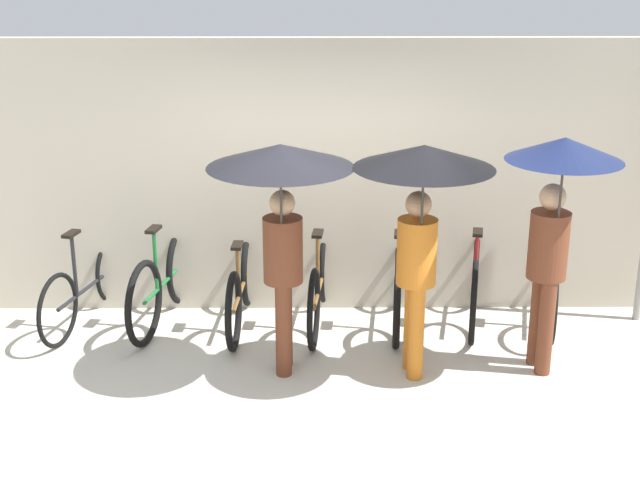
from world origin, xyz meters
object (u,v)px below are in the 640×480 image
object	(u,v)px
parked_bicycle_6	(552,286)
parked_bicycle_0	(87,285)
parked_bicycle_1	(164,282)
parked_bicycle_3	(320,284)
pedestrian_leading	(281,189)
parked_bicycle_5	(475,281)
parked_bicycle_2	(241,288)
parked_bicycle_4	(398,288)
pedestrian_trailing	(557,196)
pedestrian_center	(422,193)

from	to	relation	value
parked_bicycle_6	parked_bicycle_0	bearing A→B (deg)	102.84
parked_bicycle_1	parked_bicycle_6	world-z (taller)	parked_bicycle_1
parked_bicycle_3	pedestrian_leading	xyz separation A→B (m)	(-0.30, -1.05, 1.21)
parked_bicycle_5	pedestrian_leading	world-z (taller)	pedestrian_leading
parked_bicycle_3	parked_bicycle_0	bearing A→B (deg)	94.56
parked_bicycle_2	parked_bicycle_1	bearing A→B (deg)	86.97
parked_bicycle_4	pedestrian_trailing	xyz separation A→B (m)	(1.12, -1.01, 1.18)
parked_bicycle_3	pedestrian_center	bearing A→B (deg)	-139.41
parked_bicycle_0	pedestrian_center	xyz separation A→B (m)	(2.94, -1.16, 1.22)
parked_bicycle_1	parked_bicycle_3	xyz separation A→B (m)	(1.44, -0.04, -0.02)
parked_bicycle_1	parked_bicycle_4	world-z (taller)	parked_bicycle_4
parked_bicycle_3	parked_bicycle_4	bearing A→B (deg)	-85.28
pedestrian_trailing	parked_bicycle_2	bearing A→B (deg)	-29.15
pedestrian_leading	parked_bicycle_4	bearing A→B (deg)	-133.30
parked_bicycle_6	pedestrian_trailing	world-z (taller)	pedestrian_trailing
parked_bicycle_1	parked_bicycle_2	size ratio (longest dim) A/B	1.02
parked_bicycle_3	pedestrian_trailing	xyz separation A→B (m)	(1.84, -1.02, 1.15)
parked_bicycle_2	pedestrian_center	size ratio (longest dim) A/B	0.87
parked_bicycle_4	parked_bicycle_1	bearing A→B (deg)	94.48
parked_bicycle_1	parked_bicycle_6	distance (m)	3.61
parked_bicycle_1	parked_bicycle_6	size ratio (longest dim) A/B	1.08
parked_bicycle_1	pedestrian_trailing	world-z (taller)	pedestrian_trailing
pedestrian_trailing	parked_bicycle_3	bearing A→B (deg)	-37.29
parked_bicycle_1	pedestrian_leading	world-z (taller)	pedestrian_leading
parked_bicycle_4	pedestrian_leading	xyz separation A→B (m)	(-1.02, -1.04, 1.24)
parked_bicycle_5	pedestrian_trailing	xyz separation A→B (m)	(0.39, -1.07, 1.13)
parked_bicycle_6	pedestrian_leading	distance (m)	2.97
parked_bicycle_6	pedestrian_trailing	bearing A→B (deg)	175.80
parked_bicycle_0	parked_bicycle_2	xyz separation A→B (m)	(1.44, -0.09, 0.01)
parked_bicycle_0	parked_bicycle_2	world-z (taller)	parked_bicycle_0
parked_bicycle_1	parked_bicycle_5	bearing A→B (deg)	-78.41
pedestrian_trailing	parked_bicycle_5	bearing A→B (deg)	-77.89
pedestrian_trailing	pedestrian_leading	bearing A→B (deg)	-7.45
parked_bicycle_0	parked_bicycle_4	distance (m)	2.89
parked_bicycle_5	parked_bicycle_2	bearing A→B (deg)	103.25
parked_bicycle_6	parked_bicycle_2	bearing A→B (deg)	104.55
pedestrian_leading	parked_bicycle_5	bearing A→B (deg)	-146.59
parked_bicycle_3	parked_bicycle_5	world-z (taller)	parked_bicycle_5
parked_bicycle_2	parked_bicycle_4	size ratio (longest dim) A/B	1.03
parked_bicycle_3	pedestrian_center	xyz separation A→B (m)	(0.77, -1.11, 1.20)
parked_bicycle_6	pedestrian_center	world-z (taller)	pedestrian_center
pedestrian_leading	pedestrian_trailing	bearing A→B (deg)	-177.95
parked_bicycle_0	parked_bicycle_2	bearing A→B (deg)	-79.42
parked_bicycle_1	pedestrian_center	world-z (taller)	pedestrian_center
parked_bicycle_5	pedestrian_center	xyz separation A→B (m)	(-0.67, -1.16, 1.18)
parked_bicycle_5	pedestrian_leading	bearing A→B (deg)	133.07
parked_bicycle_2	parked_bicycle_3	world-z (taller)	parked_bicycle_3
parked_bicycle_2	parked_bicycle_3	distance (m)	0.72
parked_bicycle_5	pedestrian_trailing	distance (m)	1.60
parked_bicycle_4	parked_bicycle_6	world-z (taller)	parked_bicycle_4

